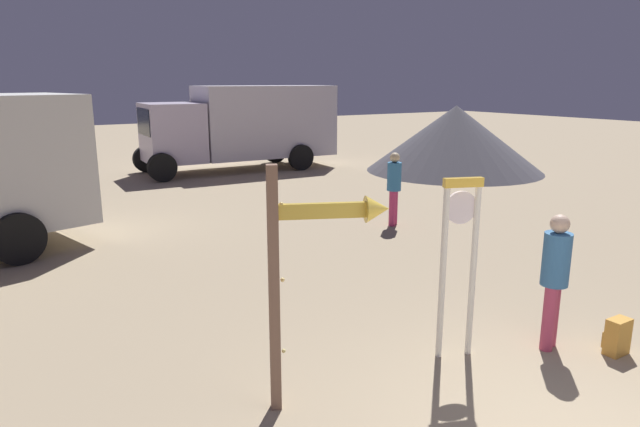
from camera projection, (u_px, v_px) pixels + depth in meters
name	position (u px, v px, depth m)	size (l,w,h in m)	color
standing_clock	(459.00, 250.00, 6.15)	(0.44, 0.23, 2.07)	white
arrow_sign	(314.00, 254.00, 5.09)	(1.09, 0.61, 2.37)	#896651
person_near_clock	(555.00, 275.00, 6.41)	(0.31, 0.31, 1.62)	#B63E5D
backpack	(617.00, 337.00, 6.41)	(0.28, 0.21, 0.43)	gold
person_distant	(394.00, 185.00, 12.00)	(0.30, 0.30, 1.59)	#C33464
box_truck_far	(245.00, 124.00, 19.49)	(6.89, 2.66, 2.90)	silver
dome_tent	(455.00, 139.00, 19.24)	(6.03, 6.03, 2.26)	#4A4850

